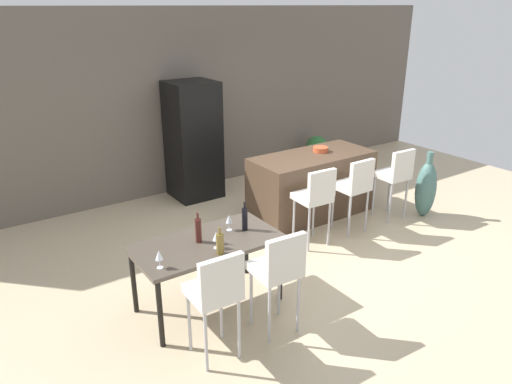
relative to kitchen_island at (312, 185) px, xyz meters
name	(u,v)px	position (x,y,z in m)	size (l,w,h in m)	color
ground_plane	(306,241)	(-0.62, -0.64, -0.46)	(10.00, 10.00, 0.00)	#C6B28E
back_wall	(203,100)	(-0.62, 2.09, 0.99)	(10.00, 0.12, 2.90)	#665B51
kitchen_island	(312,185)	(0.00, 0.00, 0.00)	(1.81, 0.80, 0.92)	#4C3828
bar_chair_left	(316,195)	(-0.62, -0.78, 0.24)	(0.42, 0.42, 1.05)	silver
bar_chair_middle	(355,184)	(0.07, -0.78, 0.24)	(0.40, 0.40, 1.05)	silver
bar_chair_right	(396,173)	(0.87, -0.78, 0.24)	(0.41, 0.41, 1.05)	silver
dining_table	(207,248)	(-2.38, -1.19, 0.21)	(1.46, 0.76, 0.74)	#4C4238
dining_chair_near	(216,290)	(-2.71, -1.93, 0.24)	(0.41, 0.41, 1.05)	silver
dining_chair_far	(279,267)	(-2.06, -1.93, 0.24)	(0.42, 0.42, 1.05)	silver
wine_bottle_left	(220,244)	(-2.40, -1.48, 0.39)	(0.07, 0.07, 0.27)	brown
wine_bottle_far	(198,230)	(-2.46, -1.15, 0.41)	(0.06, 0.06, 0.31)	#471E19
wine_bottle_right	(245,219)	(-1.93, -1.18, 0.40)	(0.06, 0.06, 0.31)	black
wine_glass_middle	(159,255)	(-2.98, -1.40, 0.40)	(0.07, 0.07, 0.17)	silver
wine_glass_near	(229,219)	(-2.07, -1.10, 0.40)	(0.07, 0.07, 0.17)	silver
wine_glass_end	(216,236)	(-2.38, -1.36, 0.40)	(0.07, 0.07, 0.17)	silver
refrigerator	(193,141)	(-1.05, 1.65, 0.46)	(0.72, 0.68, 1.84)	black
fruit_bowl	(320,149)	(0.19, 0.06, 0.50)	(0.22, 0.22, 0.07)	#C6512D
floor_vase	(426,189)	(1.33, -0.98, -0.04)	(0.29, 0.29, 0.98)	#47706B
potted_plant	(317,149)	(1.54, 1.64, -0.10)	(0.41, 0.41, 0.61)	beige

